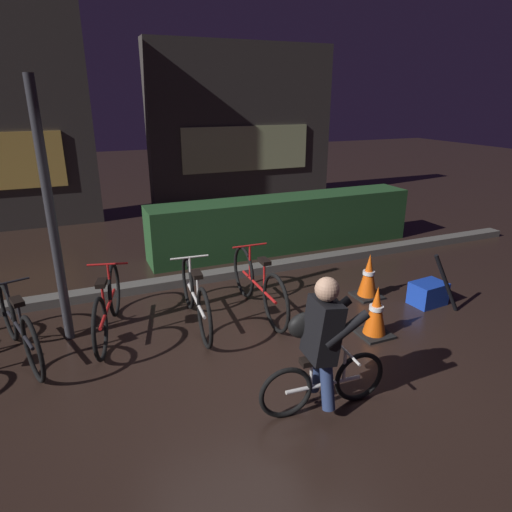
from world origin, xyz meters
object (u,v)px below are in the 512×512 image
object	(u,v)px
parked_bike_center_left	(108,306)
traffic_cone_near	(376,312)
parked_bike_center_right	(196,298)
closed_umbrella	(446,283)
street_post	(51,218)
parked_bike_left_mid	(19,328)
traffic_cone_far	(368,276)
parked_bike_right_mid	(258,285)
blue_crate	(428,293)
cyclist	(322,345)

from	to	relation	value
parked_bike_center_left	traffic_cone_near	world-z (taller)	parked_bike_center_left
parked_bike_center_right	closed_umbrella	world-z (taller)	closed_umbrella
street_post	parked_bike_left_mid	xyz separation A→B (m)	(-0.45, -0.25, -1.05)
street_post	traffic_cone_near	world-z (taller)	street_post
traffic_cone_far	closed_umbrella	bearing A→B (deg)	-50.49
parked_bike_right_mid	blue_crate	world-z (taller)	parked_bike_right_mid
parked_bike_left_mid	closed_umbrella	xyz separation A→B (m)	(4.85, -0.90, 0.04)
street_post	parked_bike_center_left	bearing A→B (deg)	-11.73
street_post	closed_umbrella	xyz separation A→B (m)	(4.40, -1.15, -1.01)
traffic_cone_far	parked_bike_right_mid	bearing A→B (deg)	173.72
traffic_cone_near	closed_umbrella	distance (m)	1.18
street_post	traffic_cone_far	distance (m)	3.96
street_post	parked_bike_center_left	size ratio (longest dim) A/B	1.72
parked_bike_right_mid	closed_umbrella	xyz separation A→B (m)	(2.16, -0.92, 0.03)
parked_bike_left_mid	parked_bike_center_right	world-z (taller)	parked_bike_center_right
parked_bike_right_mid	parked_bike_center_right	bearing A→B (deg)	92.73
parked_bike_center_left	parked_bike_center_right	xyz separation A→B (m)	(0.98, -0.17, 0.00)
parked_bike_center_left	cyclist	distance (m)	2.59
parked_bike_left_mid	closed_umbrella	bearing A→B (deg)	-117.15
parked_bike_right_mid	closed_umbrella	bearing A→B (deg)	-112.16
street_post	parked_bike_center_right	world-z (taller)	street_post
parked_bike_center_left	parked_bike_center_right	bearing A→B (deg)	-85.64
parked_bike_center_left	traffic_cone_far	size ratio (longest dim) A/B	2.64
closed_umbrella	blue_crate	bearing A→B (deg)	-71.26
traffic_cone_far	parked_bike_center_right	bearing A→B (deg)	176.55
cyclist	closed_umbrella	distance (m)	2.62
street_post	parked_bike_center_right	xyz separation A→B (m)	(1.42, -0.26, -1.05)
parked_bike_center_right	parked_bike_left_mid	bearing A→B (deg)	94.22
blue_crate	closed_umbrella	distance (m)	0.35
parked_bike_right_mid	blue_crate	distance (m)	2.25
parked_bike_center_right	blue_crate	size ratio (longest dim) A/B	3.83
parked_bike_center_left	street_post	bearing A→B (deg)	92.47
parked_bike_center_right	traffic_cone_far	xyz separation A→B (m)	(2.37, -0.14, -0.05)
traffic_cone_near	blue_crate	world-z (taller)	traffic_cone_near
parked_bike_center_right	closed_umbrella	bearing A→B (deg)	-102.07
parked_bike_right_mid	traffic_cone_far	distance (m)	1.56
parked_bike_center_left	closed_umbrella	xyz separation A→B (m)	(3.96, -1.06, 0.04)
parked_bike_center_left	blue_crate	bearing A→B (deg)	-87.40
parked_bike_center_right	street_post	bearing A→B (deg)	84.10
street_post	traffic_cone_far	bearing A→B (deg)	-6.09
parked_bike_center_left	parked_bike_right_mid	xyz separation A→B (m)	(1.80, -0.14, 0.02)
parked_bike_center_right	parked_bike_right_mid	world-z (taller)	parked_bike_right_mid
traffic_cone_near	blue_crate	bearing A→B (deg)	19.14
parked_bike_right_mid	traffic_cone_far	size ratio (longest dim) A/B	2.84
traffic_cone_near	traffic_cone_far	size ratio (longest dim) A/B	0.98
parked_bike_center_left	cyclist	world-z (taller)	cyclist
parked_bike_center_right	cyclist	bearing A→B (deg)	-158.49
closed_umbrella	cyclist	bearing A→B (deg)	37.03
traffic_cone_far	blue_crate	size ratio (longest dim) A/B	1.41
parked_bike_right_mid	traffic_cone_far	world-z (taller)	parked_bike_right_mid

